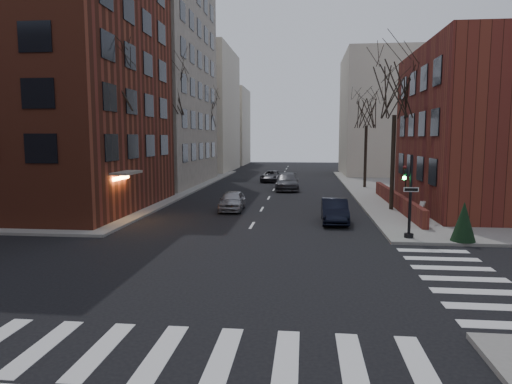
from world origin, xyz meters
TOP-DOWN VIEW (x-y plane):
  - ground at (0.00, 0.00)m, footprint 160.00×160.00m
  - building_left_brick at (-15.50, 16.50)m, footprint 15.00×15.00m
  - building_left_tan at (-17.00, 34.00)m, footprint 18.00×18.00m
  - building_right_brick at (16.50, 19.00)m, footprint 12.00×14.00m
  - low_wall_right at (9.30, 19.00)m, footprint 0.35×16.00m
  - building_distant_la at (-15.00, 55.00)m, footprint 14.00×16.00m
  - building_distant_ra at (15.00, 50.00)m, footprint 14.00×14.00m
  - building_distant_lb at (-13.00, 72.00)m, footprint 10.00×12.00m
  - traffic_signal at (7.94, 8.99)m, footprint 0.76×0.44m
  - tree_left_a at (-8.80, 14.00)m, footprint 4.18×4.18m
  - tree_left_b at (-8.80, 26.00)m, footprint 4.40×4.40m
  - tree_left_c at (-8.80, 40.00)m, footprint 3.96×3.96m
  - tree_right_a at (8.80, 18.00)m, footprint 3.96×3.96m
  - tree_right_b at (8.80, 32.00)m, footprint 3.74×3.74m
  - streetlamp_near at (-8.20, 22.00)m, footprint 0.36×0.36m
  - streetlamp_far at (-8.20, 42.00)m, footprint 0.36×0.36m
  - parked_sedan at (4.72, 13.40)m, footprint 1.50×4.23m
  - car_lane_silver at (-1.98, 17.24)m, footprint 1.72×4.02m
  - car_lane_gray at (1.28, 29.98)m, footprint 2.39×5.48m
  - car_lane_far at (-0.80, 38.13)m, footprint 2.52×4.73m
  - sandwich_board at (10.40, 15.93)m, footprint 0.48×0.60m
  - evergreen_shrub at (10.35, 8.50)m, footprint 1.48×1.48m

SIDE VIEW (x-z plane):
  - ground at x=0.00m, z-range 0.00..0.00m
  - sandwich_board at x=10.40m, z-range 0.15..1.00m
  - car_lane_far at x=-0.80m, z-range 0.00..1.26m
  - low_wall_right at x=9.30m, z-range 0.15..1.15m
  - car_lane_silver at x=-1.98m, z-range 0.00..1.35m
  - parked_sedan at x=4.72m, z-range 0.00..1.39m
  - car_lane_gray at x=1.28m, z-range 0.00..1.57m
  - evergreen_shrub at x=10.35m, z-range 0.15..2.01m
  - traffic_signal at x=7.94m, z-range -0.09..3.91m
  - streetlamp_near at x=-8.20m, z-range 1.10..7.38m
  - streetlamp_far at x=-8.20m, z-range 1.10..7.38m
  - building_right_brick at x=16.50m, z-range 0.00..11.00m
  - building_distant_lb at x=-13.00m, z-range 0.00..14.00m
  - tree_right_b at x=8.80m, z-range 3.00..12.18m
  - building_distant_ra at x=15.00m, z-range 0.00..16.00m
  - tree_left_c at x=-8.80m, z-range 3.17..12.89m
  - tree_right_a at x=8.80m, z-range 3.17..12.89m
  - tree_left_a at x=-8.80m, z-range 3.34..13.60m
  - tree_left_b at x=-8.80m, z-range 3.51..14.31m
  - building_left_brick at x=-15.50m, z-range 0.00..18.00m
  - building_distant_la at x=-15.00m, z-range 0.00..18.00m
  - building_left_tan at x=-17.00m, z-range 0.00..28.00m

